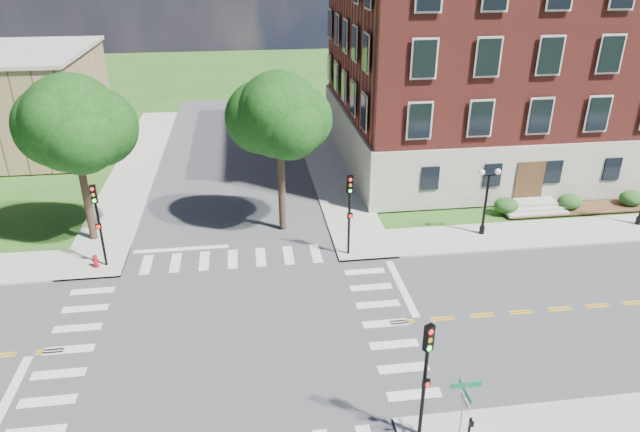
{
  "coord_description": "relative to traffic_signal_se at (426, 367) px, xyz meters",
  "views": [
    {
      "loc": [
        1.1,
        -21.6,
        16.18
      ],
      "look_at": [
        4.82,
        5.55,
        3.2
      ],
      "focal_mm": 32.0,
      "sensor_mm": 36.0,
      "label": 1
    }
  ],
  "objects": [
    {
      "name": "main_building",
      "position": [
        17.22,
        28.88,
        5.15
      ],
      "size": [
        30.6,
        22.4,
        16.5
      ],
      "color": "#9A9688",
      "rests_on": "ground"
    },
    {
      "name": "street_sign_pole",
      "position": [
        1.08,
        -0.94,
        -0.88
      ],
      "size": [
        1.1,
        1.1,
        3.1
      ],
      "color": "gray",
      "rests_on": "ground"
    },
    {
      "name": "push_button_post",
      "position": [
        1.56,
        -0.68,
        -2.39
      ],
      "size": [
        0.14,
        0.21,
        1.2
      ],
      "color": "black",
      "rests_on": "ground"
    },
    {
      "name": "traffic_signal_nw",
      "position": [
        -13.73,
        14.17,
        0.0
      ],
      "size": [
        0.35,
        0.39,
        4.8
      ],
      "color": "black",
      "rests_on": "ground"
    },
    {
      "name": "road_ew",
      "position": [
        -6.77,
        6.89,
        -3.18
      ],
      "size": [
        90.0,
        12.0,
        0.01
      ],
      "primitive_type": "cube",
      "color": "#3D3D3F",
      "rests_on": "ground"
    },
    {
      "name": "traffic_signal_se",
      "position": [
        0.0,
        0.0,
        0.0
      ],
      "size": [
        0.38,
        0.46,
        4.8
      ],
      "color": "black",
      "rests_on": "ground"
    },
    {
      "name": "sidewalk_nw",
      "position": [
        -22.15,
        22.26,
        -3.13
      ],
      "size": [
        34.0,
        34.0,
        0.12
      ],
      "color": "#9E9B93",
      "rests_on": "ground"
    },
    {
      "name": "tree_c",
      "position": [
        -15.14,
        17.65,
        4.09
      ],
      "size": [
        5.57,
        5.57,
        9.96
      ],
      "color": "black",
      "rests_on": "ground"
    },
    {
      "name": "crosswalk_east",
      "position": [
        0.43,
        6.89,
        -3.19
      ],
      "size": [
        2.2,
        10.2,
        0.02
      ],
      "primitive_type": null,
      "color": "silver",
      "rests_on": "ground"
    },
    {
      "name": "fire_hydrant",
      "position": [
        -14.24,
        14.05,
        -2.72
      ],
      "size": [
        0.35,
        0.35,
        0.75
      ],
      "color": "maroon",
      "rests_on": "ground"
    },
    {
      "name": "tree_d",
      "position": [
        -3.63,
        17.57,
        4.18
      ],
      "size": [
        5.08,
        5.08,
        9.81
      ],
      "color": "black",
      "rests_on": "ground"
    },
    {
      "name": "ground",
      "position": [
        -6.77,
        6.89,
        -3.19
      ],
      "size": [
        160.0,
        160.0,
        0.0
      ],
      "primitive_type": "plane",
      "color": "#285718",
      "rests_on": "ground"
    },
    {
      "name": "shrub_row",
      "position": [
        20.23,
        17.69,
        -3.19
      ],
      "size": [
        18.0,
        2.0,
        1.3
      ],
      "primitive_type": null,
      "color": "#1B4918",
      "rests_on": "ground"
    },
    {
      "name": "sidewalk_ne",
      "position": [
        8.6,
        22.26,
        -3.13
      ],
      "size": [
        34.0,
        34.0,
        0.12
      ],
      "color": "#9E9B93",
      "rests_on": "ground"
    },
    {
      "name": "road_ns",
      "position": [
        -6.77,
        6.89,
        -3.18
      ],
      "size": [
        12.0,
        90.0,
        0.01
      ],
      "primitive_type": "cube",
      "color": "#3D3D3F",
      "rests_on": "ground"
    },
    {
      "name": "stop_bar_east",
      "position": [
        2.03,
        9.89,
        -3.19
      ],
      "size": [
        0.4,
        5.5,
        0.0
      ],
      "primitive_type": "cube",
      "color": "silver",
      "rests_on": "ground"
    },
    {
      "name": "twin_lamp_west",
      "position": [
        8.51,
        15.05,
        -0.66
      ],
      "size": [
        1.36,
        0.36,
        4.23
      ],
      "color": "black",
      "rests_on": "ground"
    },
    {
      "name": "traffic_signal_ne",
      "position": [
        -0.13,
        13.66,
        0.0
      ],
      "size": [
        0.37,
        0.43,
        4.8
      ],
      "color": "black",
      "rests_on": "ground"
    }
  ]
}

